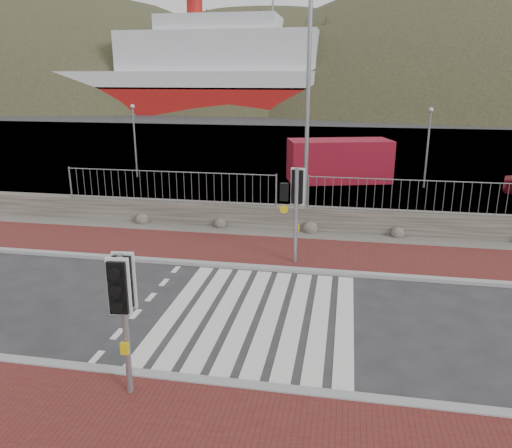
% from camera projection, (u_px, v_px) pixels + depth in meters
% --- Properties ---
extents(ground, '(220.00, 220.00, 0.00)m').
position_uv_depth(ground, '(258.00, 315.00, 12.28)').
color(ground, '#28282B').
rests_on(ground, ground).
extents(sidewalk_far, '(40.00, 3.00, 0.08)m').
position_uv_depth(sidewalk_far, '(282.00, 252.00, 16.51)').
color(sidewalk_far, maroon).
rests_on(sidewalk_far, ground).
extents(kerb_near, '(40.00, 0.25, 0.12)m').
position_uv_depth(kerb_near, '(230.00, 385.00, 9.44)').
color(kerb_near, gray).
rests_on(kerb_near, ground).
extents(kerb_far, '(40.00, 0.25, 0.12)m').
position_uv_depth(kerb_far, '(276.00, 269.00, 15.09)').
color(kerb_far, gray).
rests_on(kerb_far, ground).
extents(zebra_crossing, '(4.62, 5.60, 0.01)m').
position_uv_depth(zebra_crossing, '(258.00, 315.00, 12.28)').
color(zebra_crossing, silver).
rests_on(zebra_crossing, ground).
extents(gravel_strip, '(40.00, 1.50, 0.06)m').
position_uv_depth(gravel_strip, '(289.00, 235.00, 18.39)').
color(gravel_strip, '#59544C').
rests_on(gravel_strip, ground).
extents(stone_wall, '(40.00, 0.60, 0.90)m').
position_uv_depth(stone_wall, '(292.00, 218.00, 19.03)').
color(stone_wall, '#454139').
rests_on(stone_wall, ground).
extents(railing, '(18.07, 0.07, 1.22)m').
position_uv_depth(railing, '(292.00, 183.00, 18.49)').
color(railing, gray).
rests_on(railing, stone_wall).
extents(quay, '(120.00, 40.00, 0.50)m').
position_uv_depth(quay, '(322.00, 152.00, 38.57)').
color(quay, '#4C4C4F').
rests_on(quay, ground).
extents(water, '(220.00, 50.00, 0.05)m').
position_uv_depth(water, '(335.00, 117.00, 71.56)').
color(water, '#3F4C54').
rests_on(water, ground).
extents(ferry, '(50.00, 16.00, 20.00)m').
position_uv_depth(ferry, '(181.00, 77.00, 79.00)').
color(ferry, maroon).
rests_on(ferry, ground).
extents(hills_backdrop, '(254.00, 90.00, 100.00)m').
position_uv_depth(hills_backdrop, '(368.00, 224.00, 100.55)').
color(hills_backdrop, '#2A301D').
rests_on(hills_backdrop, ground).
extents(traffic_signal_near, '(0.42, 0.28, 2.78)m').
position_uv_depth(traffic_signal_near, '(123.00, 296.00, 8.64)').
color(traffic_signal_near, gray).
rests_on(traffic_signal_near, ground).
extents(traffic_signal_far, '(0.74, 0.32, 3.04)m').
position_uv_depth(traffic_signal_far, '(295.00, 195.00, 15.01)').
color(traffic_signal_far, gray).
rests_on(traffic_signal_far, ground).
extents(streetlight, '(1.87, 0.77, 9.07)m').
position_uv_depth(streetlight, '(312.00, 91.00, 18.31)').
color(streetlight, gray).
rests_on(streetlight, ground).
extents(shipping_container, '(5.92, 3.70, 2.30)m').
position_uv_depth(shipping_container, '(339.00, 161.00, 27.53)').
color(shipping_container, maroon).
rests_on(shipping_container, ground).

